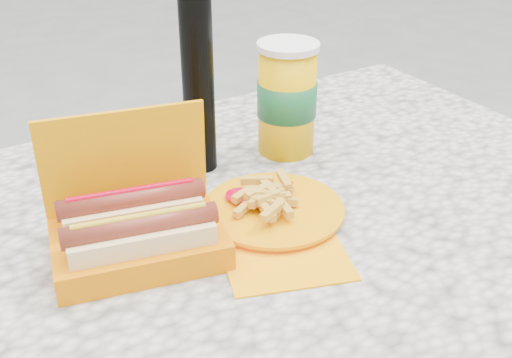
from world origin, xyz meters
TOP-DOWN VIEW (x-y plane):
  - picnic_table at (0.00, 0.00)m, footprint 1.20×0.80m
  - hotdog_box at (-0.18, -0.02)m, footprint 0.24×0.19m
  - fries_plate at (0.02, -0.03)m, footprint 0.24×0.29m
  - soda_cup at (0.15, 0.14)m, footprint 0.10×0.10m

SIDE VIEW (x-z plane):
  - picnic_table at x=0.00m, z-range 0.27..1.02m
  - fries_plate at x=0.02m, z-range 0.74..0.78m
  - hotdog_box at x=-0.18m, z-range 0.70..0.88m
  - soda_cup at x=0.15m, z-range 0.75..0.94m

